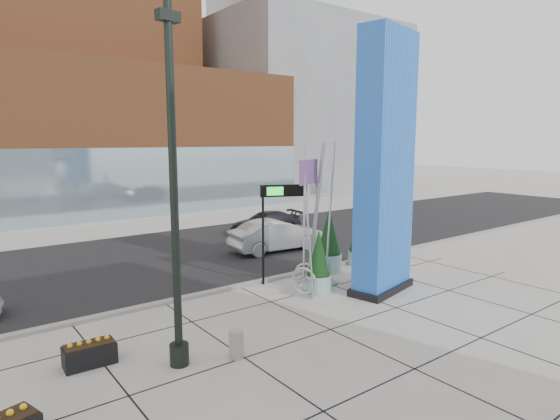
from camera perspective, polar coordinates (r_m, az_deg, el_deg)
ground at (r=14.41m, az=0.34°, el=-14.07°), size 160.00×160.00×0.00m
street_asphalt at (r=22.78m, az=-15.19°, el=-5.81°), size 80.00×12.00×0.02m
curb_edge at (r=17.53m, az=-7.73°, el=-9.75°), size 80.00×0.30×0.12m
tower_podium at (r=38.65m, az=-23.68°, el=7.77°), size 34.00×10.00×11.00m
tower_glass_front at (r=34.14m, az=-21.48°, el=2.84°), size 34.00×0.60×5.00m
building_grey_parking at (r=54.64m, az=1.69°, el=12.17°), size 20.00×18.00×18.00m
blue_pylon at (r=17.17m, az=12.70°, el=4.88°), size 3.00×1.84×9.32m
lamp_post at (r=11.39m, az=-12.69°, el=-1.66°), size 0.58×0.48×8.71m
public_art_sculpture at (r=17.55m, az=4.00°, el=-4.97°), size 2.69×1.99×5.50m
concrete_bollard at (r=12.48m, az=-5.35°, el=-15.97°), size 0.38×0.38×0.74m
overhead_street_sign at (r=18.04m, az=-0.39°, el=1.44°), size 1.73×0.86×3.86m
round_planter_east at (r=21.17m, az=9.55°, el=-3.79°), size 0.90×0.90×2.24m
round_planter_mid at (r=19.87m, az=5.99°, el=-3.84°), size 1.09×1.09×2.74m
round_planter_west at (r=17.19m, az=4.72°, el=-6.44°), size 0.93×0.93×2.33m
box_planter_north at (r=13.00m, az=-22.20°, el=-15.85°), size 1.24×0.66×0.67m
car_silver_mid at (r=23.47m, az=-0.42°, el=-3.14°), size 4.91×2.08×1.58m
car_dark_east at (r=27.93m, az=-1.77°, el=-1.57°), size 4.58×2.32×1.27m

